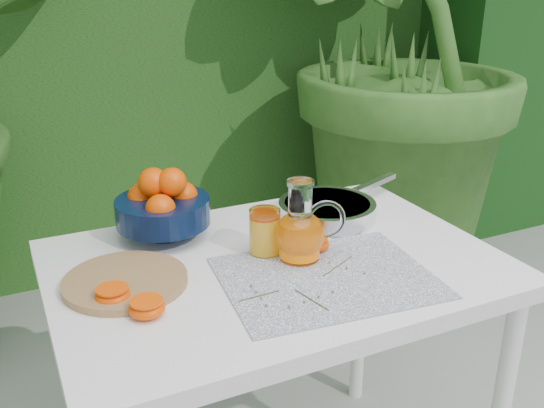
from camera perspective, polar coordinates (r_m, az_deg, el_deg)
name	(u,v)px	position (r m, az deg, el deg)	size (l,w,h in m)	color
hedge_backdrop	(104,6)	(3.17, -15.56, 17.52)	(8.00, 1.65, 2.50)	#124012
potted_plant_right	(380,39)	(2.66, 10.17, 15.08)	(2.18, 2.18, 2.18)	#2F6021
white_table	(276,291)	(1.42, 0.35, -8.22)	(1.00, 0.70, 0.75)	white
placemat	(327,277)	(1.31, 5.17, -6.89)	(0.44, 0.34, 0.00)	#0C1243
cutting_board	(125,281)	(1.32, -13.64, -7.07)	(0.26, 0.26, 0.02)	#9C6C46
fruit_bowl	(163,205)	(1.49, -10.25, -0.12)	(0.29, 0.29, 0.18)	black
juice_pitcher	(301,232)	(1.36, 2.72, -2.65)	(0.17, 0.14, 0.19)	white
juice_tumbler	(265,232)	(1.39, -0.68, -2.68)	(0.09, 0.09, 0.11)	white
saute_pan	(328,209)	(1.60, 5.28, -0.48)	(0.47, 0.34, 0.05)	silver
orange_halves	(199,279)	(1.28, -6.87, -7.07)	(0.57, 0.21, 0.03)	#F23102
thyme_sprigs	(306,285)	(1.27, 3.19, -7.63)	(0.31, 0.21, 0.01)	brown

